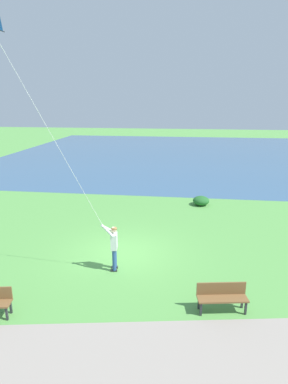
{
  "coord_description": "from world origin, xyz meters",
  "views": [
    {
      "loc": [
        12.09,
        2.47,
        6.17
      ],
      "look_at": [
        0.72,
        0.98,
        2.88
      ],
      "focal_mm": 30.18,
      "sensor_mm": 36.0,
      "label": 1
    }
  ],
  "objects_px": {
    "person_kite_flyer": "(114,244)",
    "flying_kite": "(0,25)",
    "lakeside_shrub": "(201,201)",
    "park_bench_far_walkway": "(222,295)"
  },
  "relations": [
    {
      "from": "person_kite_flyer",
      "to": "flying_kite",
      "type": "distance_m",
      "value": 8.03
    },
    {
      "from": "flying_kite",
      "to": "lakeside_shrub",
      "type": "relative_size",
      "value": 6.94
    },
    {
      "from": "lakeside_shrub",
      "to": "flying_kite",
      "type": "bearing_deg",
      "value": -38.16
    },
    {
      "from": "person_kite_flyer",
      "to": "park_bench_far_walkway",
      "type": "distance_m",
      "value": 4.27
    },
    {
      "from": "flying_kite",
      "to": "lakeside_shrub",
      "type": "distance_m",
      "value": 13.7
    },
    {
      "from": "lakeside_shrub",
      "to": "person_kite_flyer",
      "type": "bearing_deg",
      "value": -23.17
    },
    {
      "from": "person_kite_flyer",
      "to": "lakeside_shrub",
      "type": "height_order",
      "value": "person_kite_flyer"
    },
    {
      "from": "park_bench_far_walkway",
      "to": "flying_kite",
      "type": "bearing_deg",
      "value": -102.51
    },
    {
      "from": "person_kite_flyer",
      "to": "park_bench_far_walkway",
      "type": "height_order",
      "value": "person_kite_flyer"
    },
    {
      "from": "person_kite_flyer",
      "to": "lakeside_shrub",
      "type": "relative_size",
      "value": 1.81
    }
  ]
}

